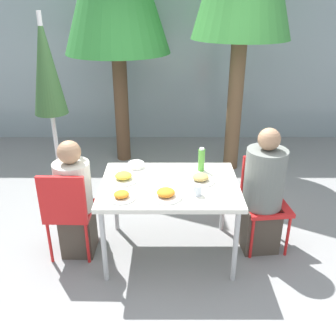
# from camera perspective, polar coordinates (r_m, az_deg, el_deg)

# --- Properties ---
(ground_plane) EXTENTS (24.00, 24.00, 0.00)m
(ground_plane) POSITION_cam_1_polar(r_m,az_deg,el_deg) (3.68, 0.00, -12.60)
(ground_plane) COLOR gray
(building_facade) EXTENTS (10.00, 0.20, 3.00)m
(building_facade) POSITION_cam_1_polar(r_m,az_deg,el_deg) (6.23, -0.15, 18.10)
(building_facade) COLOR #89999E
(building_facade) RESTS_ON ground
(dining_table) EXTENTS (1.21, 0.89, 0.73)m
(dining_table) POSITION_cam_1_polar(r_m,az_deg,el_deg) (3.31, 0.00, -3.31)
(dining_table) COLOR silver
(dining_table) RESTS_ON ground
(chair_left) EXTENTS (0.41, 0.41, 0.88)m
(chair_left) POSITION_cam_1_polar(r_m,az_deg,el_deg) (3.45, -15.31, -5.94)
(chair_left) COLOR red
(chair_left) RESTS_ON ground
(person_left) EXTENTS (0.32, 0.32, 1.13)m
(person_left) POSITION_cam_1_polar(r_m,az_deg,el_deg) (3.50, -14.21, -5.12)
(person_left) COLOR #473D33
(person_left) RESTS_ON ground
(chair_right) EXTENTS (0.44, 0.44, 0.88)m
(chair_right) POSITION_cam_1_polar(r_m,az_deg,el_deg) (3.66, 14.21, -3.96)
(chair_right) COLOR red
(chair_right) RESTS_ON ground
(person_right) EXTENTS (0.36, 0.36, 1.21)m
(person_right) POSITION_cam_1_polar(r_m,az_deg,el_deg) (3.55, 13.96, -3.97)
(person_right) COLOR #473D33
(person_right) RESTS_ON ground
(closed_umbrella) EXTENTS (0.36, 0.36, 2.11)m
(closed_umbrella) POSITION_cam_1_polar(r_m,az_deg,el_deg) (3.86, -18.20, 13.01)
(closed_umbrella) COLOR #333333
(closed_umbrella) RESTS_ON ground
(plate_0) EXTENTS (0.27, 0.27, 0.07)m
(plate_0) POSITION_cam_1_polar(r_m,az_deg,el_deg) (3.05, -0.56, -4.00)
(plate_0) COLOR white
(plate_0) RESTS_ON dining_table
(plate_1) EXTENTS (0.27, 0.27, 0.07)m
(plate_1) POSITION_cam_1_polar(r_m,az_deg,el_deg) (3.35, -7.04, -1.41)
(plate_1) COLOR white
(plate_1) RESTS_ON dining_table
(plate_2) EXTENTS (0.26, 0.26, 0.07)m
(plate_2) POSITION_cam_1_polar(r_m,az_deg,el_deg) (3.32, 4.75, -1.61)
(plate_2) COLOR white
(plate_2) RESTS_ON dining_table
(plate_3) EXTENTS (0.23, 0.23, 0.06)m
(plate_3) POSITION_cam_1_polar(r_m,az_deg,el_deg) (3.06, -7.33, -4.26)
(plate_3) COLOR white
(plate_3) RESTS_ON dining_table
(bottle) EXTENTS (0.06, 0.06, 0.23)m
(bottle) POSITION_cam_1_polar(r_m,az_deg,el_deg) (3.49, 4.87, 1.28)
(bottle) COLOR #51A338
(bottle) RESTS_ON dining_table
(drinking_cup) EXTENTS (0.07, 0.07, 0.09)m
(drinking_cup) POSITION_cam_1_polar(r_m,az_deg,el_deg) (3.09, 4.26, -3.36)
(drinking_cup) COLOR silver
(drinking_cup) RESTS_ON dining_table
(salad_bowl) EXTENTS (0.15, 0.15, 0.05)m
(salad_bowl) POSITION_cam_1_polar(r_m,az_deg,el_deg) (3.59, -5.14, 0.46)
(salad_bowl) COLOR white
(salad_bowl) RESTS_ON dining_table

